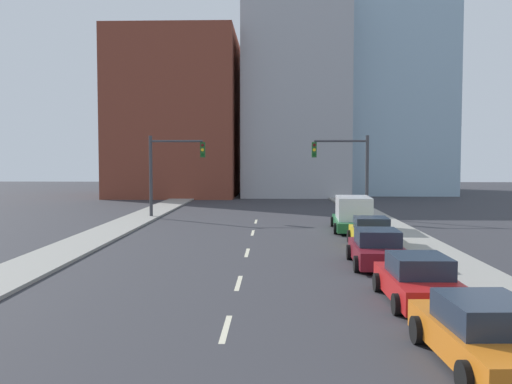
% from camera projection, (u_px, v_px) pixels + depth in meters
% --- Properties ---
extents(sidewalk_left, '(2.58, 88.92, 0.14)m').
position_uv_depth(sidewalk_left, '(165.00, 207.00, 50.31)').
color(sidewalk_left, gray).
rests_on(sidewalk_left, ground).
extents(sidewalk_right, '(2.58, 88.92, 0.14)m').
position_uv_depth(sidewalk_right, '(356.00, 207.00, 49.79)').
color(sidewalk_right, gray).
rests_on(sidewalk_right, ground).
extents(lane_stripe_at_9m, '(0.16, 2.40, 0.01)m').
position_uv_depth(lane_stripe_at_9m, '(226.00, 329.00, 14.51)').
color(lane_stripe_at_9m, beige).
rests_on(lane_stripe_at_9m, ground).
extents(lane_stripe_at_14m, '(0.16, 2.40, 0.01)m').
position_uv_depth(lane_stripe_at_14m, '(239.00, 283.00, 19.83)').
color(lane_stripe_at_14m, beige).
rests_on(lane_stripe_at_14m, ground).
extents(lane_stripe_at_21m, '(0.16, 2.40, 0.01)m').
position_uv_depth(lane_stripe_at_21m, '(247.00, 253.00, 26.21)').
color(lane_stripe_at_21m, beige).
rests_on(lane_stripe_at_21m, ground).
extents(lane_stripe_at_28m, '(0.16, 2.40, 0.01)m').
position_uv_depth(lane_stripe_at_28m, '(253.00, 233.00, 33.19)').
color(lane_stripe_at_28m, beige).
rests_on(lane_stripe_at_28m, ground).
extents(lane_stripe_at_34m, '(0.16, 2.40, 0.01)m').
position_uv_depth(lane_stripe_at_34m, '(256.00, 222.00, 39.15)').
color(lane_stripe_at_34m, beige).
rests_on(lane_stripe_at_34m, ground).
extents(building_brick_left, '(14.00, 16.00, 18.50)m').
position_uv_depth(building_brick_left, '(178.00, 117.00, 67.00)').
color(building_brick_left, brown).
rests_on(building_brick_left, ground).
extents(building_office_center, '(12.00, 20.00, 22.85)m').
position_uv_depth(building_office_center, '(293.00, 101.00, 70.44)').
color(building_office_center, '#A8A8AD').
rests_on(building_office_center, ground).
extents(building_glass_right, '(13.00, 20.00, 26.39)m').
position_uv_depth(building_glass_right, '(386.00, 90.00, 73.95)').
color(building_glass_right, '#99B7CC').
rests_on(building_glass_right, ground).
extents(traffic_signal_left, '(4.09, 0.35, 5.99)m').
position_uv_depth(traffic_signal_left, '(167.00, 165.00, 41.34)').
color(traffic_signal_left, '#38383D').
rests_on(traffic_signal_left, ground).
extents(traffic_signal_right, '(4.09, 0.35, 5.99)m').
position_uv_depth(traffic_signal_right, '(351.00, 165.00, 40.93)').
color(traffic_signal_right, '#38383D').
rests_on(traffic_signal_right, ground).
extents(sedan_orange, '(2.36, 4.82, 1.43)m').
position_uv_depth(sedan_orange, '(485.00, 335.00, 11.87)').
color(sedan_orange, orange).
rests_on(sedan_orange, ground).
extents(sedan_red, '(2.19, 4.53, 1.44)m').
position_uv_depth(sedan_red, '(419.00, 281.00, 17.12)').
color(sedan_red, red).
rests_on(sedan_red, ground).
extents(sedan_maroon, '(2.26, 4.52, 1.48)m').
position_uv_depth(sedan_maroon, '(377.00, 249.00, 22.99)').
color(sedan_maroon, maroon).
rests_on(sedan_maroon, ground).
extents(sedan_yellow, '(2.21, 4.30, 1.44)m').
position_uv_depth(sedan_yellow, '(371.00, 233.00, 28.19)').
color(sedan_yellow, gold).
rests_on(sedan_yellow, ground).
extents(box_truck_green, '(2.70, 5.94, 2.05)m').
position_uv_depth(box_truck_green, '(353.00, 215.00, 34.13)').
color(box_truck_green, '#1E6033').
rests_on(box_truck_green, ground).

